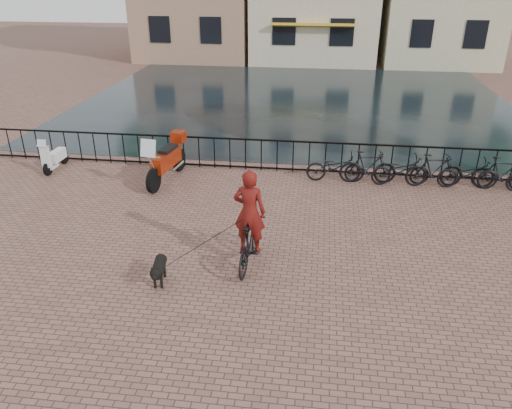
# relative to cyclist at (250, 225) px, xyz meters

# --- Properties ---
(ground) EXTENTS (100.00, 100.00, 0.00)m
(ground) POSITION_rel_cyclist_xyz_m (0.06, -2.47, -0.98)
(ground) COLOR brown
(ground) RESTS_ON ground
(canal_water) EXTENTS (20.00, 20.00, 0.00)m
(canal_water) POSITION_rel_cyclist_xyz_m (0.06, 14.83, -0.98)
(canal_water) COLOR black
(canal_water) RESTS_ON ground
(railing) EXTENTS (20.00, 0.05, 1.02)m
(railing) POSITION_rel_cyclist_xyz_m (0.06, 5.53, -0.47)
(railing) COLOR black
(railing) RESTS_ON ground
(cyclist) EXTENTS (0.86, 1.93, 2.58)m
(cyclist) POSITION_rel_cyclist_xyz_m (0.00, 0.00, 0.00)
(cyclist) COLOR black
(cyclist) RESTS_ON ground
(dog) EXTENTS (0.41, 0.92, 0.60)m
(dog) POSITION_rel_cyclist_xyz_m (-1.73, -0.91, -0.68)
(dog) COLOR black
(dog) RESTS_ON ground
(motorcycle) EXTENTS (0.89, 2.36, 1.64)m
(motorcycle) POSITION_rel_cyclist_xyz_m (-3.13, 4.31, -0.16)
(motorcycle) COLOR #9A240B
(motorcycle) RESTS_ON ground
(scooter) EXTENTS (0.40, 1.29, 1.19)m
(scooter) POSITION_rel_cyclist_xyz_m (-6.92, 4.76, -0.38)
(scooter) COLOR silver
(scooter) RESTS_ON ground
(parked_bike_0) EXTENTS (1.74, 0.66, 0.90)m
(parked_bike_0) POSITION_rel_cyclist_xyz_m (1.86, 4.93, -0.53)
(parked_bike_0) COLOR black
(parked_bike_0) RESTS_ON ground
(parked_bike_1) EXTENTS (1.69, 0.56, 1.00)m
(parked_bike_1) POSITION_rel_cyclist_xyz_m (2.81, 4.93, -0.48)
(parked_bike_1) COLOR black
(parked_bike_1) RESTS_ON ground
(parked_bike_2) EXTENTS (1.79, 0.86, 0.90)m
(parked_bike_2) POSITION_rel_cyclist_xyz_m (3.76, 4.93, -0.53)
(parked_bike_2) COLOR black
(parked_bike_2) RESTS_ON ground
(parked_bike_3) EXTENTS (1.71, 0.67, 1.00)m
(parked_bike_3) POSITION_rel_cyclist_xyz_m (4.71, 4.93, -0.48)
(parked_bike_3) COLOR black
(parked_bike_3) RESTS_ON ground
(parked_bike_4) EXTENTS (1.75, 0.69, 0.90)m
(parked_bike_4) POSITION_rel_cyclist_xyz_m (5.66, 4.93, -0.53)
(parked_bike_4) COLOR black
(parked_bike_4) RESTS_ON ground
(parked_bike_5) EXTENTS (1.71, 0.68, 1.00)m
(parked_bike_5) POSITION_rel_cyclist_xyz_m (6.61, 4.93, -0.48)
(parked_bike_5) COLOR black
(parked_bike_5) RESTS_ON ground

